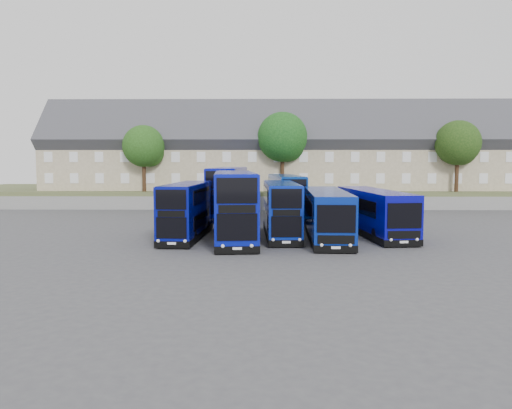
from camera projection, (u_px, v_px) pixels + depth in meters
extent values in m
plane|color=#414146|center=(267.00, 245.00, 32.87)|extent=(120.00, 120.00, 0.00)
cube|color=slate|center=(265.00, 203.00, 56.71)|extent=(70.00, 0.40, 1.50)
cube|color=#4F5A32|center=(265.00, 195.00, 66.65)|extent=(80.00, 20.00, 2.00)
cube|color=tan|center=(74.00, 165.00, 62.61)|extent=(6.00, 8.00, 6.00)
cube|color=#39393E|center=(73.00, 141.00, 62.35)|extent=(6.00, 10.40, 10.40)
cube|color=brown|center=(84.00, 110.00, 61.99)|extent=(0.60, 0.90, 1.40)
cube|color=tan|center=(122.00, 165.00, 62.54)|extent=(6.00, 8.00, 6.00)
cube|color=#39393E|center=(121.00, 141.00, 62.27)|extent=(6.00, 10.40, 10.40)
cube|color=brown|center=(132.00, 110.00, 61.92)|extent=(0.60, 0.90, 1.40)
cube|color=tan|center=(169.00, 165.00, 62.46)|extent=(6.00, 8.00, 6.00)
cube|color=#39393E|center=(169.00, 141.00, 62.20)|extent=(6.00, 10.40, 10.40)
cube|color=brown|center=(180.00, 110.00, 61.85)|extent=(0.60, 0.90, 1.40)
cube|color=tan|center=(217.00, 165.00, 62.39)|extent=(6.00, 8.00, 6.00)
cube|color=#39393E|center=(217.00, 141.00, 62.13)|extent=(6.00, 10.40, 10.40)
cube|color=brown|center=(229.00, 110.00, 61.78)|extent=(0.60, 0.90, 1.40)
cube|color=tan|center=(265.00, 165.00, 62.32)|extent=(6.00, 8.00, 6.00)
cube|color=#39393E|center=(265.00, 141.00, 62.06)|extent=(6.00, 10.40, 10.40)
cube|color=brown|center=(277.00, 110.00, 61.70)|extent=(0.60, 0.90, 1.40)
cube|color=tan|center=(313.00, 165.00, 62.25)|extent=(6.00, 8.00, 6.00)
cube|color=#39393E|center=(313.00, 141.00, 61.98)|extent=(6.00, 10.40, 10.40)
cube|color=brown|center=(326.00, 110.00, 61.63)|extent=(0.60, 0.90, 1.40)
cube|color=tan|center=(361.00, 165.00, 62.17)|extent=(6.00, 8.00, 6.00)
cube|color=#39393E|center=(361.00, 141.00, 61.91)|extent=(6.00, 10.40, 10.40)
cube|color=brown|center=(374.00, 110.00, 61.56)|extent=(0.60, 0.90, 1.40)
cube|color=tan|center=(409.00, 165.00, 62.10)|extent=(6.00, 8.00, 6.00)
cube|color=#39393E|center=(410.00, 141.00, 61.84)|extent=(6.00, 10.40, 10.40)
cube|color=brown|center=(423.00, 110.00, 61.49)|extent=(0.60, 0.90, 1.40)
cube|color=tan|center=(458.00, 165.00, 62.03)|extent=(6.00, 8.00, 6.00)
cube|color=#39393E|center=(458.00, 141.00, 61.77)|extent=(6.00, 10.40, 10.40)
cube|color=brown|center=(472.00, 110.00, 61.41)|extent=(0.60, 0.90, 1.40)
cube|color=tan|center=(506.00, 165.00, 61.95)|extent=(6.00, 8.00, 6.00)
cube|color=#39393E|center=(507.00, 141.00, 61.69)|extent=(6.00, 10.40, 10.40)
cube|color=#070C81|center=(187.00, 208.00, 35.85)|extent=(2.72, 9.85, 3.55)
cube|color=black|center=(187.00, 234.00, 36.01)|extent=(2.76, 9.90, 0.45)
cube|color=black|center=(171.00, 228.00, 31.04)|extent=(1.92, 0.16, 1.33)
cube|color=black|center=(171.00, 200.00, 30.89)|extent=(1.92, 0.16, 1.24)
cylinder|color=black|center=(165.00, 236.00, 33.40)|extent=(0.35, 1.01, 1.00)
cube|color=#08129B|center=(234.00, 204.00, 35.02)|extent=(3.63, 11.99, 4.37)
cube|color=black|center=(235.00, 235.00, 35.21)|extent=(3.67, 12.03, 0.45)
cube|color=black|center=(237.00, 227.00, 29.19)|extent=(2.38, 0.25, 1.61)
cube|color=black|center=(237.00, 191.00, 29.01)|extent=(2.38, 0.25, 1.50)
cylinder|color=black|center=(217.00, 241.00, 31.43)|extent=(0.38, 1.02, 1.00)
cube|color=#0823A2|center=(281.00, 208.00, 36.37)|extent=(2.54, 9.89, 3.58)
cube|color=black|center=(281.00, 233.00, 36.53)|extent=(2.58, 9.93, 0.45)
cube|color=black|center=(286.00, 227.00, 31.51)|extent=(1.93, 0.12, 1.34)
cube|color=black|center=(287.00, 199.00, 31.36)|extent=(1.93, 0.12, 1.25)
cylinder|color=black|center=(270.00, 235.00, 33.79)|extent=(0.33, 1.01, 1.00)
cube|color=#070D92|center=(228.00, 191.00, 49.49)|extent=(3.42, 12.23, 4.49)
cube|color=black|center=(228.00, 214.00, 49.69)|extent=(3.46, 12.27, 0.45)
cube|color=black|center=(220.00, 205.00, 43.53)|extent=(2.45, 0.20, 1.65)
cube|color=black|center=(220.00, 180.00, 43.34)|extent=(2.45, 0.20, 1.54)
cylinder|color=black|center=(210.00, 216.00, 45.93)|extent=(0.36, 1.02, 1.00)
cube|color=navy|center=(286.00, 195.00, 48.17)|extent=(3.33, 10.48, 3.77)
cube|color=black|center=(286.00, 215.00, 48.33)|extent=(3.38, 10.52, 0.45)
cube|color=black|center=(295.00, 208.00, 43.09)|extent=(2.04, 0.26, 1.40)
cube|color=black|center=(295.00, 187.00, 42.93)|extent=(2.04, 0.26, 1.31)
cylinder|color=black|center=(280.00, 216.00, 45.30)|extent=(0.40, 1.02, 1.00)
cube|color=navy|center=(327.00, 212.00, 35.67)|extent=(3.04, 12.51, 3.07)
cube|color=black|center=(326.00, 234.00, 35.81)|extent=(3.08, 12.56, 0.45)
cube|color=black|center=(336.00, 219.00, 29.44)|extent=(2.29, 0.14, 1.66)
cylinder|color=black|center=(314.00, 240.00, 31.85)|extent=(0.34, 1.01, 1.00)
cube|color=#090899|center=(374.00, 210.00, 37.62)|extent=(3.70, 12.35, 3.00)
cube|color=black|center=(373.00, 230.00, 37.75)|extent=(3.75, 12.40, 0.45)
cube|color=black|center=(405.00, 216.00, 31.53)|extent=(2.23, 0.28, 1.62)
cylinder|color=black|center=(376.00, 235.00, 33.79)|extent=(0.40, 1.02, 1.00)
cylinder|color=#382314|center=(144.00, 175.00, 57.61)|extent=(0.44, 0.44, 3.75)
sphere|color=#1F3F11|center=(144.00, 146.00, 57.31)|extent=(4.80, 4.80, 4.80)
sphere|color=#1F3F11|center=(150.00, 153.00, 57.77)|extent=(3.30, 3.30, 3.30)
cylinder|color=#382314|center=(282.00, 172.00, 57.88)|extent=(0.44, 0.44, 4.50)
sphere|color=#0F3811|center=(282.00, 137.00, 57.52)|extent=(5.76, 5.76, 5.76)
sphere|color=#0F3811|center=(287.00, 145.00, 57.99)|extent=(3.96, 3.96, 3.96)
cylinder|color=#382314|center=(457.00, 174.00, 57.16)|extent=(0.44, 0.44, 4.00)
sphere|color=black|center=(458.00, 143.00, 56.84)|extent=(5.12, 5.12, 5.12)
sphere|color=black|center=(461.00, 150.00, 57.31)|extent=(3.52, 3.52, 3.52)
cylinder|color=#382314|center=(482.00, 172.00, 64.05)|extent=(0.44, 0.44, 4.25)
sphere|color=#103C13|center=(484.00, 142.00, 63.71)|extent=(5.44, 5.44, 5.44)
sphere|color=#103C13|center=(487.00, 149.00, 64.18)|extent=(3.74, 3.74, 3.74)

